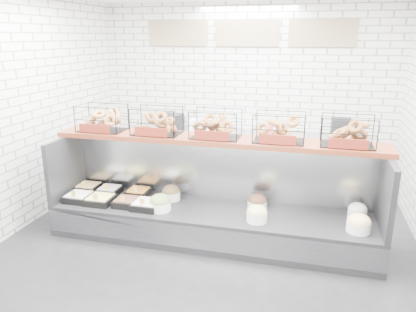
# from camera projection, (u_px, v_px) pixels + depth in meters

# --- Properties ---
(ground) EXTENTS (5.50, 5.50, 0.00)m
(ground) POSITION_uv_depth(u_px,v_px,m) (205.00, 250.00, 4.85)
(ground) COLOR black
(ground) RESTS_ON ground
(room_shell) EXTENTS (5.02, 5.51, 3.01)m
(room_shell) POSITION_uv_depth(u_px,v_px,m) (218.00, 71.00, 4.83)
(room_shell) COLOR silver
(room_shell) RESTS_ON ground
(display_case) EXTENTS (4.00, 0.90, 1.20)m
(display_case) POSITION_uv_depth(u_px,v_px,m) (210.00, 213.00, 5.08)
(display_case) COLOR black
(display_case) RESTS_ON ground
(bagel_shelf) EXTENTS (4.10, 0.50, 0.40)m
(bagel_shelf) POSITION_uv_depth(u_px,v_px,m) (216.00, 128.00, 4.94)
(bagel_shelf) COLOR #522011
(bagel_shelf) RESTS_ON display_case
(prep_counter) EXTENTS (4.00, 0.60, 1.20)m
(prep_counter) POSITION_uv_depth(u_px,v_px,m) (241.00, 156.00, 6.98)
(prep_counter) COLOR #93969B
(prep_counter) RESTS_ON ground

